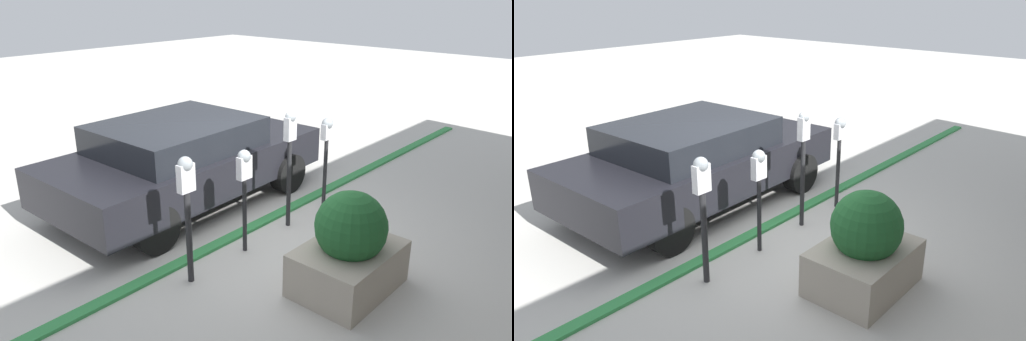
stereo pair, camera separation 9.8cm
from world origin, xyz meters
TOP-DOWN VIEW (x-y plane):
  - ground_plane at (0.00, 0.00)m, footprint 40.00×40.00m
  - curb_strip at (0.00, 0.08)m, footprint 13.68×0.16m
  - parking_meter_nearest at (-1.32, -0.28)m, footprint 0.19×0.16m
  - parking_meter_second at (-0.41, -0.26)m, footprint 0.19×0.16m
  - parking_meter_middle at (0.49, -0.22)m, footprint 0.16×0.14m
  - parking_meter_fourth at (1.32, -0.24)m, footprint 0.19×0.16m
  - planter_box at (-0.27, -1.66)m, footprint 1.19×0.85m
  - parked_car_front at (0.09, 1.44)m, footprint 4.26×2.11m

SIDE VIEW (x-z plane):
  - ground_plane at x=0.00m, z-range 0.00..0.00m
  - curb_strip at x=0.00m, z-range 0.00..0.04m
  - planter_box at x=-0.27m, z-range -0.08..1.05m
  - parked_car_front at x=0.09m, z-range 0.05..1.34m
  - parking_meter_second at x=-0.41m, z-range 0.34..1.66m
  - parking_meter_fourth at x=1.32m, z-range 0.34..1.71m
  - parking_meter_nearest at x=-1.32m, z-range 0.30..1.78m
  - parking_meter_middle at x=0.49m, z-range 0.33..1.93m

